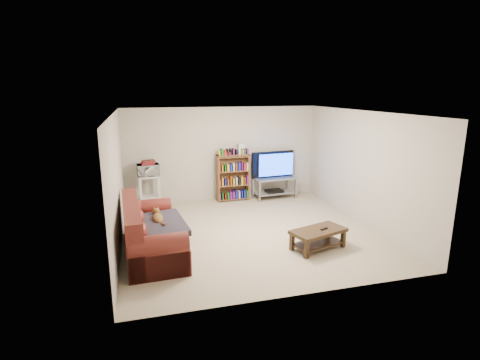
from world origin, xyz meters
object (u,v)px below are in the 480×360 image
object	(u,v)px
bookshelf	(233,177)
coffee_table	(318,235)
sofa	(148,235)
tv_stand	(274,184)

from	to	relation	value
bookshelf	coffee_table	bearing A→B (deg)	-79.27
sofa	bookshelf	xyz separation A→B (m)	(2.24, 2.77, 0.30)
sofa	coffee_table	bearing A→B (deg)	-14.71
coffee_table	bookshelf	size ratio (longest dim) A/B	0.92
coffee_table	bookshelf	distance (m)	3.49
bookshelf	sofa	bearing A→B (deg)	-130.43
coffee_table	tv_stand	world-z (taller)	tv_stand
sofa	coffee_table	distance (m)	3.04
sofa	tv_stand	world-z (taller)	sofa
sofa	coffee_table	size ratio (longest dim) A/B	2.01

